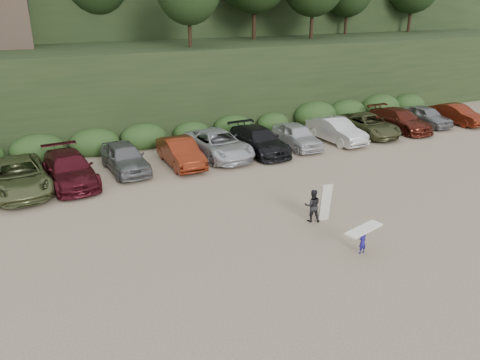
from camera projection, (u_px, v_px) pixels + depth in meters
ground at (292, 227)px, 20.22m from camera, size 120.00×120.00×0.00m
parked_cars at (231, 144)px, 29.03m from camera, size 39.34×6.74×1.65m
child_surfer at (363, 236)px, 17.84m from camera, size 1.85×0.92×1.07m
adult_surfer at (314, 205)px, 20.47m from camera, size 1.21×0.82×1.76m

